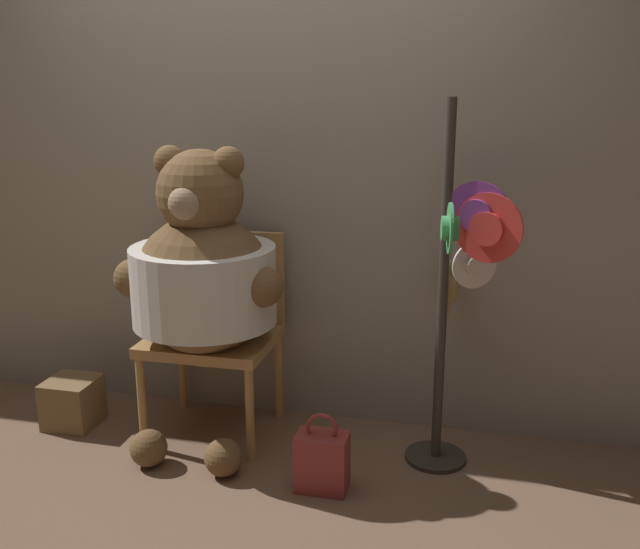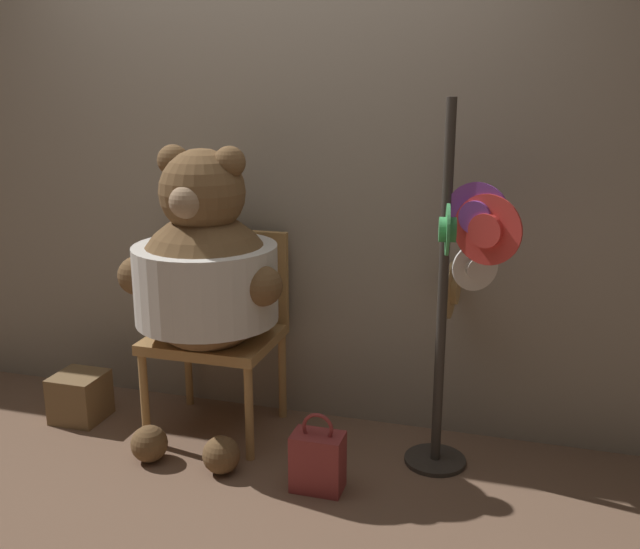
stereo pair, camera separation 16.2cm
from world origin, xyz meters
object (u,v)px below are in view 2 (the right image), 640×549
object	(u,v)px
hat_display_rack	(459,284)
teddy_bear	(205,274)
chair	(221,320)
handbag_on_ground	(318,461)

from	to	relation	value
hat_display_rack	teddy_bear	bearing A→B (deg)	-176.35
hat_display_rack	chair	bearing A→B (deg)	175.20
chair	hat_display_rack	xyz separation A→B (m)	(1.16, -0.10, 0.31)
chair	teddy_bear	bearing A→B (deg)	-87.29
handbag_on_ground	hat_display_rack	bearing A→B (deg)	35.33
teddy_bear	handbag_on_ground	world-z (taller)	teddy_bear
chair	handbag_on_ground	world-z (taller)	chair
teddy_bear	handbag_on_ground	distance (m)	0.98
chair	teddy_bear	distance (m)	0.33
chair	handbag_on_ground	xyz separation A→B (m)	(0.64, -0.46, -0.41)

